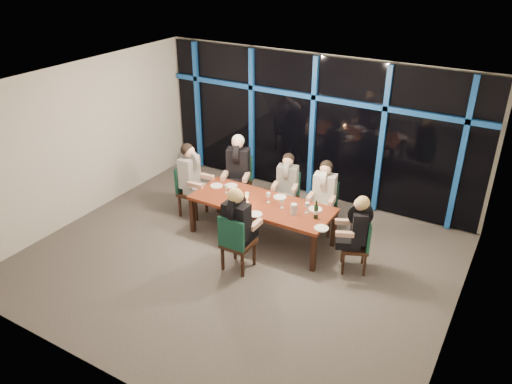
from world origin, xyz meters
TOP-DOWN VIEW (x-y plane):
  - room at (0.00, 0.00)m, footprint 7.04×7.00m
  - window_wall at (0.01, 2.93)m, footprint 6.86×0.43m
  - dining_table at (0.00, 0.80)m, footprint 2.60×1.00m
  - chair_far_left at (-1.05, 1.70)m, footprint 0.63×0.63m
  - chair_far_mid at (0.03, 1.76)m, footprint 0.53×0.53m
  - chair_far_right at (0.84, 1.69)m, footprint 0.51×0.51m
  - chair_end_left at (-1.72, 0.89)m, footprint 0.51×0.51m
  - chair_end_right at (1.87, 0.78)m, footprint 0.57×0.57m
  - chair_near_mid at (0.13, -0.28)m, footprint 0.48×0.48m
  - diner_far_left at (-1.02, 1.62)m, footprint 0.64×0.73m
  - diner_far_mid at (0.05, 1.69)m, footprint 0.53×0.63m
  - diner_far_right at (0.85, 1.61)m, footprint 0.52×0.64m
  - diner_end_left at (-1.64, 0.90)m, footprint 0.66×0.53m
  - diner_end_right at (1.80, 0.74)m, footprint 0.64×0.59m
  - diner_near_mid at (0.13, -0.20)m, footprint 0.51×0.64m
  - plate_far_left at (-0.84, 1.09)m, footprint 0.24×0.24m
  - plate_far_mid at (0.19, 1.14)m, footprint 0.24×0.24m
  - plate_far_right at (0.94, 1.05)m, footprint 0.24×0.24m
  - plate_end_left at (-1.07, 0.94)m, footprint 0.24×0.24m
  - plate_end_right at (1.28, 0.52)m, footprint 0.24×0.24m
  - plate_near_mid at (0.12, 0.37)m, footprint 0.24×0.24m
  - wine_bottle at (1.07, 0.77)m, footprint 0.08×0.08m
  - water_pitcher at (0.68, 0.71)m, footprint 0.12×0.11m
  - tea_light at (-0.19, 0.55)m, footprint 0.05×0.05m
  - wine_glass_a at (-0.23, 0.68)m, footprint 0.08×0.08m
  - wine_glass_b at (0.10, 0.87)m, footprint 0.07×0.07m
  - wine_glass_c at (0.40, 0.81)m, footprint 0.07×0.07m
  - wine_glass_d at (-0.76, 0.80)m, footprint 0.06×0.06m
  - wine_glass_e at (0.86, 0.87)m, footprint 0.08×0.08m

SIDE VIEW (x-z plane):
  - chair_far_mid at x=0.03m, z-range 0.05..0.99m
  - chair_end_right at x=1.87m, z-range 0.05..0.99m
  - chair_far_right at x=0.84m, z-range 0.06..1.03m
  - chair_end_left at x=-1.72m, z-range 0.06..1.09m
  - chair_near_mid at x=0.13m, z-range 0.06..1.09m
  - chair_far_left at x=-1.05m, z-range 0.06..1.13m
  - dining_table at x=0.00m, z-range 0.31..1.06m
  - plate_far_left at x=-0.84m, z-range 0.75..0.76m
  - plate_far_mid at x=0.19m, z-range 0.75..0.76m
  - plate_far_right at x=0.94m, z-range 0.75..0.76m
  - plate_end_left at x=-1.07m, z-range 0.75..0.76m
  - plate_end_right at x=1.28m, z-range 0.75..0.76m
  - plate_near_mid at x=0.12m, z-range 0.75..0.76m
  - tea_light at x=-0.19m, z-range 0.75..0.78m
  - water_pitcher at x=0.68m, z-range 0.75..0.94m
  - wine_glass_d at x=-0.76m, z-range 0.79..0.95m
  - wine_bottle at x=1.07m, z-range 0.71..1.04m
  - wine_glass_c at x=0.40m, z-range 0.79..0.97m
  - wine_glass_b at x=0.10m, z-range 0.79..0.99m
  - wine_glass_a at x=-0.23m, z-range 0.79..0.99m
  - wine_glass_e at x=0.86m, z-range 0.79..0.99m
  - diner_far_mid at x=0.05m, z-range 0.44..1.35m
  - diner_end_right at x=1.80m, z-range 0.44..1.35m
  - diner_far_right at x=0.85m, z-range 0.46..1.40m
  - diner_end_left at x=-1.64m, z-range 0.48..1.48m
  - diner_near_mid at x=0.13m, z-range 0.48..1.49m
  - diner_far_left at x=-1.02m, z-range 0.50..1.53m
  - window_wall at x=0.01m, z-range 0.08..3.02m
  - room at x=0.00m, z-range 0.51..3.53m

